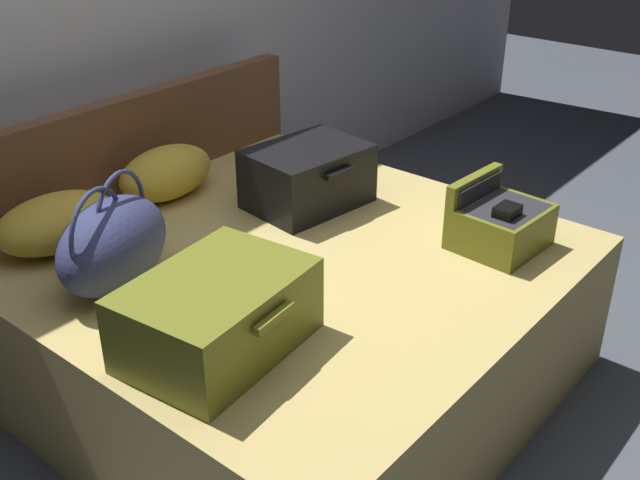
# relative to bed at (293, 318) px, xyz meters

# --- Properties ---
(ground_plane) EXTENTS (12.00, 12.00, 0.00)m
(ground_plane) POSITION_rel_bed_xyz_m (0.00, -0.40, -0.29)
(ground_plane) COLOR #4C515B
(back_wall) EXTENTS (8.00, 0.10, 2.60)m
(back_wall) POSITION_rel_bed_xyz_m (0.00, 1.25, 1.01)
(back_wall) COLOR silver
(back_wall) RESTS_ON ground
(bed) EXTENTS (1.81, 1.78, 0.57)m
(bed) POSITION_rel_bed_xyz_m (0.00, 0.00, 0.00)
(bed) COLOR tan
(bed) RESTS_ON ground
(headboard) EXTENTS (1.84, 0.08, 0.97)m
(headboard) POSITION_rel_bed_xyz_m (0.00, 0.93, 0.20)
(headboard) COLOR brown
(headboard) RESTS_ON ground
(hard_case_large) EXTENTS (0.58, 0.45, 0.24)m
(hard_case_large) POSITION_rel_bed_xyz_m (-0.58, -0.22, 0.41)
(hard_case_large) COLOR olive
(hard_case_large) RESTS_ON bed
(hard_case_medium) EXTENTS (0.51, 0.40, 0.25)m
(hard_case_medium) POSITION_rel_bed_xyz_m (0.36, 0.23, 0.41)
(hard_case_medium) COLOR black
(hard_case_medium) RESTS_ON bed
(hard_case_small) EXTENTS (0.33, 0.31, 0.25)m
(hard_case_small) POSITION_rel_bed_xyz_m (0.53, -0.55, 0.38)
(hard_case_small) COLOR olive
(hard_case_small) RESTS_ON bed
(duffel_bag) EXTENTS (0.56, 0.46, 0.38)m
(duffel_bag) POSITION_rel_bed_xyz_m (-0.54, 0.31, 0.44)
(duffel_bag) COLOR navy
(duffel_bag) RESTS_ON bed
(pillow_near_headboard) EXTENTS (0.45, 0.28, 0.21)m
(pillow_near_headboard) POSITION_rel_bed_xyz_m (0.04, 0.73, 0.39)
(pillow_near_headboard) COLOR gold
(pillow_near_headboard) RESTS_ON bed
(pillow_center_head) EXTENTS (0.49, 0.35, 0.20)m
(pillow_center_head) POSITION_rel_bed_xyz_m (-0.51, 0.70, 0.38)
(pillow_center_head) COLOR gold
(pillow_center_head) RESTS_ON bed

